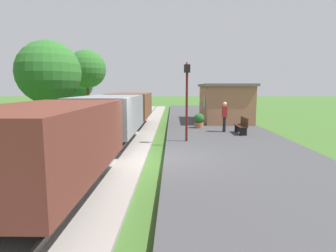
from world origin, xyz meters
The scene contains 15 objects.
ground_plane centered at (0.00, 0.00, 0.00)m, with size 160.00×160.00×0.00m, color #3D6628.
platform_slab centered at (3.20, 0.00, 0.12)m, with size 6.00×60.00×0.25m, color #424244.
track_ballast centered at (-2.40, 0.00, 0.06)m, with size 3.80×60.00×0.12m, color gray.
rail_near centered at (-1.68, 0.00, 0.19)m, with size 0.07×60.00×0.14m, color slate.
rail_far centered at (-3.12, 0.00, 0.19)m, with size 0.07×60.00×0.14m, color slate.
freight_train centered at (-2.40, 3.02, 1.40)m, with size 2.50×19.40×2.12m.
station_hut centered at (4.40, 11.33, 1.65)m, with size 3.50×5.80×2.78m.
bench_near_hut centered at (4.31, 5.40, 0.72)m, with size 0.42×1.50×0.91m.
bench_down_platform centered at (4.31, 16.68, 0.72)m, with size 0.42×1.50×0.91m.
person_waiting centered at (3.47, 6.10, 1.18)m, with size 0.24×0.38×1.71m.
potted_planter centered at (2.18, 7.65, 0.72)m, with size 0.64×0.64×0.92m.
lamp_post_near centered at (1.17, 3.22, 2.80)m, with size 0.28×0.28×3.70m.
tree_trackside_far centered at (-7.17, 7.65, 3.68)m, with size 3.91×3.91×5.65m.
tree_field_left centered at (-7.32, 16.06, 4.43)m, with size 3.45×3.45×6.18m.
tree_field_distant centered at (-10.35, 22.43, 3.09)m, with size 3.37×3.37×4.79m.
Camera 1 is at (0.50, -9.88, 2.77)m, focal length 30.03 mm.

